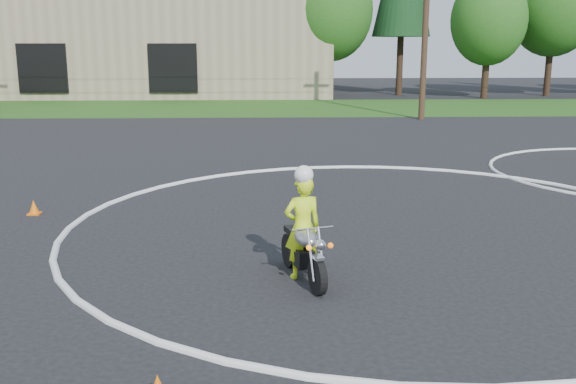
{
  "coord_description": "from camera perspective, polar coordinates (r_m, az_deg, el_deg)",
  "views": [
    {
      "loc": [
        -2.27,
        -8.74,
        3.38
      ],
      "look_at": [
        -1.93,
        1.19,
        1.1
      ],
      "focal_mm": 40.0,
      "sensor_mm": 36.0,
      "label": 1
    }
  ],
  "objects": [
    {
      "name": "primary_motorcycle",
      "position": [
        9.39,
        1.42,
        -5.29
      ],
      "size": [
        0.7,
        1.7,
        0.92
      ],
      "rotation": [
        0.0,
        0.0,
        0.28
      ],
      "color": "black",
      "rests_on": "ground"
    },
    {
      "name": "rider_primary_grp",
      "position": [
        9.4,
        1.31,
        -2.87
      ],
      "size": [
        0.64,
        0.51,
        1.7
      ],
      "rotation": [
        0.0,
        0.0,
        0.28
      ],
      "color": "#D7FF1A",
      "rests_on": "ground"
    },
    {
      "name": "grass_strip",
      "position": [
        35.97,
        1.65,
        7.53
      ],
      "size": [
        120.0,
        10.0,
        0.02
      ],
      "primitive_type": "cube",
      "color": "#1E4714",
      "rests_on": "ground"
    },
    {
      "name": "warehouse",
      "position": [
        51.21,
        -20.43,
        12.99
      ],
      "size": [
        41.0,
        17.0,
        8.3
      ],
      "color": "tan",
      "rests_on": "ground"
    },
    {
      "name": "ground",
      "position": [
        9.64,
        11.88,
        -7.89
      ],
      "size": [
        120.0,
        120.0,
        0.0
      ],
      "primitive_type": "plane",
      "color": "black",
      "rests_on": "ground"
    },
    {
      "name": "utility_poles",
      "position": [
        30.67,
        12.21,
        16.02
      ],
      "size": [
        41.6,
        1.12,
        10.0
      ],
      "color": "#473321",
      "rests_on": "ground"
    },
    {
      "name": "course_markings",
      "position": [
        14.23,
        16.26,
        -1.32
      ],
      "size": [
        19.05,
        19.05,
        0.12
      ],
      "color": "silver",
      "rests_on": "ground"
    }
  ]
}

